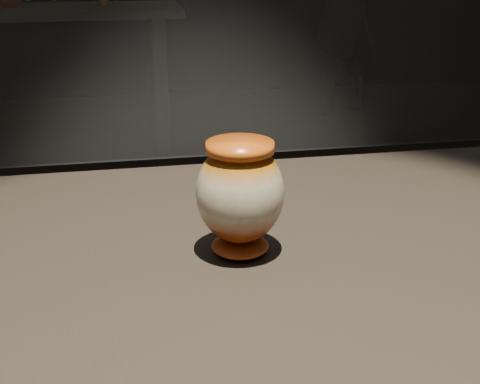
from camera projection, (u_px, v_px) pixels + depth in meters
name	position (u px, v px, depth m)	size (l,w,h in m)	color
main_vase	(240.00, 194.00, 0.88)	(0.12, 0.12, 0.16)	maroon
back_shelf	(15.00, 53.00, 4.01)	(2.00, 0.60, 0.90)	black
visitor	(345.00, 5.00, 4.95)	(0.59, 0.39, 1.63)	black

